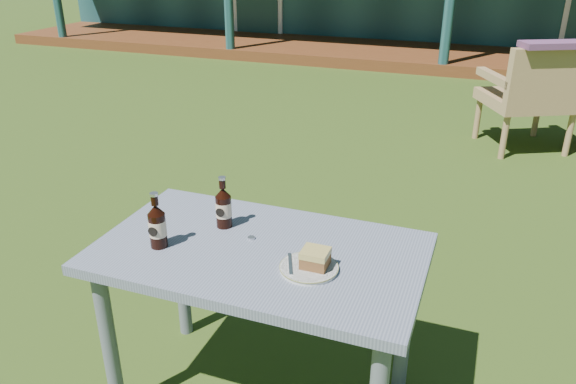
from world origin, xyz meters
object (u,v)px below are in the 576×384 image
at_px(plate, 309,268).
at_px(armchair_left, 533,92).
at_px(cafe_table, 260,272).
at_px(cake_slice, 315,258).
at_px(cola_bottle_far, 157,225).
at_px(cola_bottle_near, 224,207).

bearing_deg(plate, armchair_left, 77.33).
distance_m(cafe_table, cake_slice, 0.28).
bearing_deg(cafe_table, cake_slice, -14.82).
relative_size(plate, cake_slice, 2.22).
xyz_separation_m(plate, cola_bottle_far, (-0.57, -0.04, 0.08)).
relative_size(plate, armchair_left, 0.22).
xyz_separation_m(cake_slice, cola_bottle_far, (-0.59, -0.05, 0.04)).
height_order(cafe_table, cola_bottle_far, cola_bottle_far).
height_order(cola_bottle_far, armchair_left, armchair_left).
bearing_deg(cola_bottle_far, cake_slice, 4.98).
distance_m(cafe_table, armchair_left, 3.74).
bearing_deg(plate, cafe_table, 161.31).
relative_size(cafe_table, plate, 5.88).
height_order(cola_bottle_near, cola_bottle_far, cola_bottle_far).
bearing_deg(cake_slice, armchair_left, 77.56).
relative_size(plate, cola_bottle_near, 0.97).
distance_m(cola_bottle_near, armchair_left, 3.70).
bearing_deg(plate, cola_bottle_far, -175.98).
distance_m(cafe_table, plate, 0.25).
xyz_separation_m(cafe_table, plate, (0.22, -0.07, 0.11)).
bearing_deg(cafe_table, cola_bottle_far, -162.20).
distance_m(plate, cake_slice, 0.04).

